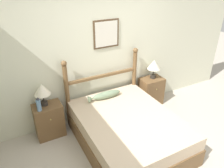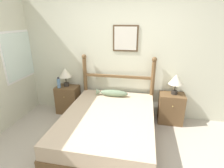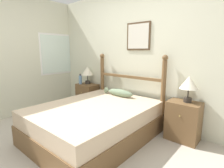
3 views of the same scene
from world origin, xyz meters
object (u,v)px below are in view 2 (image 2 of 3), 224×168
table_lamp_left (65,73)px  table_lamp_right (176,80)px  nightstand_left (68,99)px  bottle (59,83)px  fish_pillow (112,93)px  bed (109,128)px  nightstand_right (171,108)px

table_lamp_left → table_lamp_right: size_ratio=1.00×
nightstand_left → bottle: size_ratio=2.55×
bottle → fish_pillow: 1.19m
bed → nightstand_right: bearing=37.0°
nightstand_right → table_lamp_right: (0.03, 0.02, 0.60)m
bed → fish_pillow: size_ratio=3.04×
table_lamp_right → fish_pillow: (-1.21, -0.15, -0.30)m
table_lamp_left → fish_pillow: 1.13m
nightstand_left → table_lamp_left: bearing=124.2°
bed → nightstand_right: 1.39m
bed → table_lamp_right: table_lamp_right is taller
table_lamp_right → nightstand_right: bearing=-145.9°
nightstand_right → table_lamp_right: table_lamp_right is taller
nightstand_left → table_lamp_right: (2.26, 0.02, 0.60)m
bed → table_lamp_right: (1.15, 0.86, 0.64)m
bed → table_lamp_right: bearing=36.9°
table_lamp_left → fish_pillow: (1.07, -0.17, -0.30)m
bed → fish_pillow: bearing=95.5°
bed → nightstand_left: (-1.11, 0.84, 0.04)m
nightstand_right → table_lamp_left: size_ratio=1.53×
table_lamp_right → bottle: size_ratio=1.67×
table_lamp_right → fish_pillow: size_ratio=0.63×
bed → table_lamp_right: size_ratio=4.83×
bed → bottle: (-1.25, 0.75, 0.46)m
nightstand_left → fish_pillow: (1.04, -0.13, 0.30)m
table_lamp_right → bottle: table_lamp_right is taller
bed → nightstand_right: size_ratio=3.16×
fish_pillow → table_lamp_left: bearing=170.9°
bottle → fish_pillow: (1.18, -0.04, -0.12)m
nightstand_right → fish_pillow: size_ratio=0.96×
bed → bottle: 1.53m
nightstand_right → table_lamp_left: bearing=178.9°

